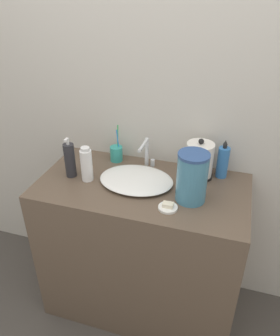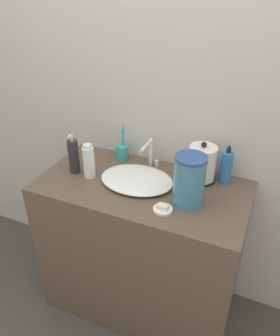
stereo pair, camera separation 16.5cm
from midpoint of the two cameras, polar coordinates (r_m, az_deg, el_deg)
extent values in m
cube|color=beige|center=(1.78, 0.59, 13.19)|extent=(6.00, 0.04, 2.60)
cube|color=brown|center=(1.98, -2.15, -13.88)|extent=(1.09, 0.57, 0.89)
ellipsoid|color=white|center=(1.71, -3.43, -2.11)|extent=(0.39, 0.30, 0.04)
cylinder|color=silver|center=(1.83, -1.39, 2.75)|extent=(0.02, 0.02, 0.17)
cylinder|color=silver|center=(1.74, -2.17, 3.88)|extent=(0.02, 0.14, 0.02)
cylinder|color=silver|center=(1.86, -0.34, 0.86)|extent=(0.02, 0.02, 0.04)
cylinder|color=black|center=(1.78, 7.44, -1.27)|extent=(0.16, 0.16, 0.01)
cylinder|color=white|center=(1.74, 7.64, 1.26)|extent=(0.14, 0.14, 0.19)
sphere|color=black|center=(1.69, 7.89, 4.55)|extent=(0.03, 0.03, 0.03)
cylinder|color=teal|center=(1.91, -6.61, 2.42)|extent=(0.07, 0.07, 0.09)
cylinder|color=green|center=(1.88, -6.43, 4.81)|extent=(0.02, 0.02, 0.19)
cylinder|color=#338CE0|center=(1.87, -6.39, 4.40)|extent=(0.01, 0.04, 0.17)
cylinder|color=#28282D|center=(1.79, -14.72, 1.23)|extent=(0.06, 0.06, 0.19)
cylinder|color=white|center=(1.74, -15.17, 4.28)|extent=(0.02, 0.02, 0.02)
cube|color=white|center=(1.72, -15.42, 4.68)|extent=(0.01, 0.03, 0.01)
cylinder|color=#3370B7|center=(1.76, 11.64, 0.89)|extent=(0.06, 0.06, 0.17)
cylinder|color=black|center=(1.72, 11.97, 3.67)|extent=(0.02, 0.02, 0.02)
cone|color=black|center=(1.71, 12.04, 4.33)|extent=(0.02, 0.02, 0.02)
cylinder|color=white|center=(1.73, -11.99, 0.37)|extent=(0.06, 0.06, 0.17)
cylinder|color=white|center=(1.69, -12.33, 3.17)|extent=(0.05, 0.05, 0.02)
cylinder|color=white|center=(1.53, 1.79, -7.02)|extent=(0.09, 0.09, 0.01)
cube|color=#EFE5C6|center=(1.52, 1.80, -6.54)|extent=(0.05, 0.03, 0.02)
cylinder|color=teal|center=(1.54, 6.01, -1.95)|extent=(0.15, 0.15, 0.24)
cylinder|color=#2D4C84|center=(1.47, 6.27, 2.16)|extent=(0.15, 0.15, 0.01)
camera|label=1|loc=(0.08, -92.86, -1.68)|focal=35.00mm
camera|label=2|loc=(0.08, 87.14, 1.68)|focal=35.00mm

